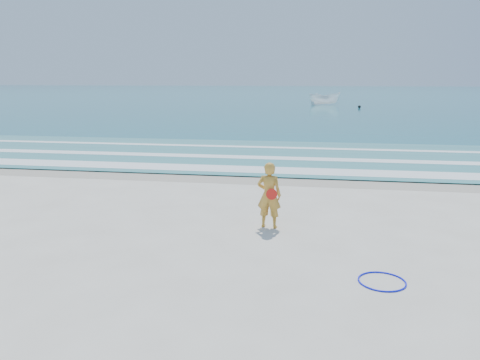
# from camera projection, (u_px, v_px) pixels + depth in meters

# --- Properties ---
(ground) EXTENTS (400.00, 400.00, 0.00)m
(ground) POSITION_uv_depth(u_px,v_px,m) (186.00, 275.00, 8.90)
(ground) COLOR silver
(ground) RESTS_ON ground
(wet_sand) EXTENTS (400.00, 2.40, 0.00)m
(wet_sand) POSITION_uv_depth(u_px,v_px,m) (252.00, 177.00, 17.57)
(wet_sand) COLOR #B2A893
(wet_sand) RESTS_ON ground
(ocean) EXTENTS (400.00, 190.00, 0.04)m
(ocean) POSITION_uv_depth(u_px,v_px,m) (308.00, 93.00, 110.06)
(ocean) COLOR #19727F
(ocean) RESTS_ON ground
(shallow) EXTENTS (400.00, 10.00, 0.01)m
(shallow) POSITION_uv_depth(u_px,v_px,m) (266.00, 155.00, 22.38)
(shallow) COLOR #59B7AD
(shallow) RESTS_ON ocean
(foam_near) EXTENTS (400.00, 1.40, 0.01)m
(foam_near) POSITION_uv_depth(u_px,v_px,m) (256.00, 170.00, 18.81)
(foam_near) COLOR white
(foam_near) RESTS_ON shallow
(foam_mid) EXTENTS (400.00, 0.90, 0.01)m
(foam_mid) POSITION_uv_depth(u_px,v_px,m) (264.00, 158.00, 21.61)
(foam_mid) COLOR white
(foam_mid) RESTS_ON shallow
(foam_far) EXTENTS (400.00, 0.60, 0.01)m
(foam_far) POSITION_uv_depth(u_px,v_px,m) (271.00, 147.00, 24.79)
(foam_far) COLOR white
(foam_far) RESTS_ON shallow
(hoop) EXTENTS (0.88, 0.88, 0.03)m
(hoop) POSITION_uv_depth(u_px,v_px,m) (382.00, 281.00, 8.58)
(hoop) COLOR #0D16EC
(hoop) RESTS_ON ground
(boat) EXTENTS (4.50, 2.45, 1.65)m
(boat) POSITION_uv_depth(u_px,v_px,m) (325.00, 99.00, 63.22)
(boat) COLOR white
(boat) RESTS_ON ocean
(buoy) EXTENTS (0.35, 0.35, 0.35)m
(buoy) POSITION_uv_depth(u_px,v_px,m) (359.00, 107.00, 56.44)
(buoy) COLOR black
(buoy) RESTS_ON ocean
(woman) EXTENTS (0.65, 0.46, 1.66)m
(woman) POSITION_uv_depth(u_px,v_px,m) (269.00, 195.00, 11.57)
(woman) COLOR gold
(woman) RESTS_ON ground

